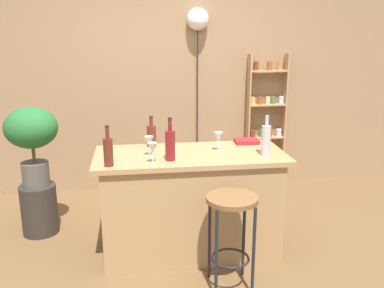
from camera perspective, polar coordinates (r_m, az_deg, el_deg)
The scene contains 16 objects.
ground at distance 3.53m, azimuth 0.47°, elevation -16.55°, with size 12.00×12.00×0.00m, color brown.
back_wall at distance 4.96m, azimuth -2.88°, elevation 9.85°, with size 6.40×0.10×2.80m, color #997551.
kitchen_counter at distance 3.59m, azimuth -0.23°, elevation -8.00°, with size 1.57×0.70×0.88m.
bar_stool at distance 3.08m, azimuth 5.39°, elevation -10.20°, with size 0.37×0.37×0.72m.
spice_shelf at distance 5.15m, azimuth 10.04°, elevation 3.28°, with size 0.47×0.13×1.60m.
plant_stool at distance 4.24m, azimuth -20.08°, elevation -8.32°, with size 0.33×0.33×0.47m, color #2D2823.
potted_plant at distance 4.02m, azimuth -21.00°, elevation 1.17°, with size 0.47×0.42×0.74m.
bottle_olive_oil at distance 3.41m, azimuth 10.06°, elevation 0.63°, with size 0.07×0.07×0.35m.
bottle_soda_blue at distance 3.64m, azimuth -5.55°, elevation 1.21°, with size 0.08×0.08×0.27m.
bottle_sauce_amber at distance 3.23m, azimuth -2.99°, elevation -0.04°, with size 0.08×0.08×0.34m.
bottle_wine_red at distance 3.15m, azimuth -11.34°, elevation -0.94°, with size 0.07×0.07×0.31m.
wine_glass_left at distance 3.16m, azimuth -5.43°, elevation -0.64°, with size 0.07×0.07×0.16m.
wine_glass_center at distance 3.35m, azimuth -5.87°, elevation 0.25°, with size 0.07×0.07×0.16m.
wine_glass_right at distance 3.48m, azimuth 3.60°, elevation 0.88°, with size 0.07×0.07×0.16m.
cookbook at distance 3.78m, azimuth 7.45°, elevation 0.36°, with size 0.21×0.15×0.04m, color maroon.
pendant_globe_light at distance 4.87m, azimuth 0.79°, elevation 16.44°, with size 0.25×0.25×2.11m.
Camera 1 is at (-0.45, -2.97, 1.86)m, focal length 39.16 mm.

